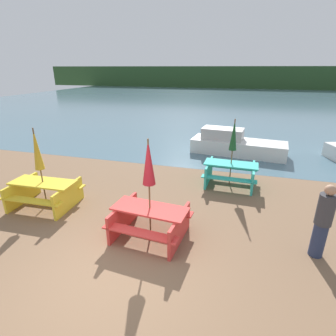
# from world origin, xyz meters

# --- Properties ---
(ground_plane) EXTENTS (60.00, 60.00, 0.00)m
(ground_plane) POSITION_xyz_m (0.00, 0.00, 0.00)
(ground_plane) COLOR brown
(water) EXTENTS (60.00, 50.00, 0.00)m
(water) POSITION_xyz_m (0.00, 31.14, -0.00)
(water) COLOR slate
(water) RESTS_ON ground_plane
(far_treeline) EXTENTS (80.00, 1.60, 4.00)m
(far_treeline) POSITION_xyz_m (0.00, 51.14, 2.00)
(far_treeline) COLOR #284723
(far_treeline) RESTS_ON water
(picnic_table_red) EXTENTS (1.85, 1.53, 0.75)m
(picnic_table_red) POSITION_xyz_m (0.32, 1.48, 0.46)
(picnic_table_red) COLOR red
(picnic_table_red) RESTS_ON ground_plane
(picnic_table_yellow) EXTENTS (1.87, 1.45, 0.75)m
(picnic_table_yellow) POSITION_xyz_m (-3.09, 2.06, 0.46)
(picnic_table_yellow) COLOR yellow
(picnic_table_yellow) RESTS_ON ground_plane
(picnic_table_teal) EXTENTS (1.79, 1.44, 0.77)m
(picnic_table_teal) POSITION_xyz_m (1.95, 5.00, 0.46)
(picnic_table_teal) COLOR #33B7A8
(picnic_table_teal) RESTS_ON ground_plane
(umbrella_darkgreen) EXTENTS (0.25, 0.25, 2.26)m
(umbrella_darkgreen) POSITION_xyz_m (1.95, 5.00, 1.72)
(umbrella_darkgreen) COLOR brown
(umbrella_darkgreen) RESTS_ON ground_plane
(umbrella_crimson) EXTENTS (0.29, 0.29, 2.39)m
(umbrella_crimson) POSITION_xyz_m (0.32, 1.48, 1.85)
(umbrella_crimson) COLOR brown
(umbrella_crimson) RESTS_ON ground_plane
(umbrella_gold) EXTENTS (0.25, 0.25, 2.29)m
(umbrella_gold) POSITION_xyz_m (-3.09, 2.06, 1.69)
(umbrella_gold) COLOR brown
(umbrella_gold) RESTS_ON ground_plane
(boat) EXTENTS (4.33, 1.87, 1.15)m
(boat) POSITION_xyz_m (1.97, 8.62, 0.43)
(boat) COLOR silver
(boat) RESTS_ON water
(person) EXTENTS (0.33, 0.33, 1.64)m
(person) POSITION_xyz_m (3.94, 1.79, 0.83)
(person) COLOR #283351
(person) RESTS_ON ground_plane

